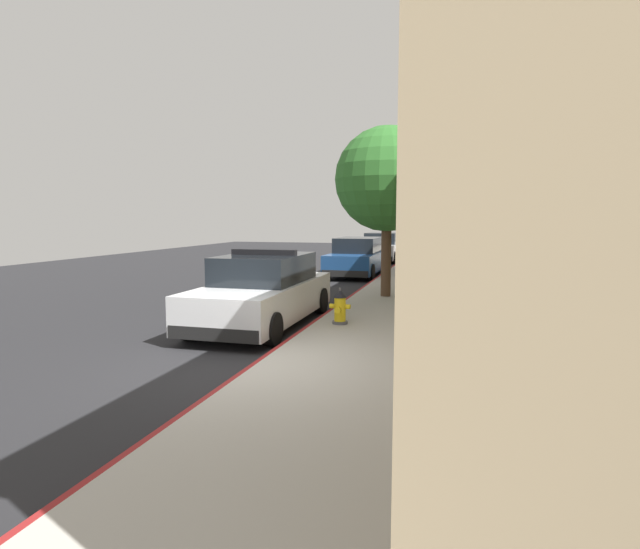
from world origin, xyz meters
name	(u,v)px	position (x,y,z in m)	size (l,w,h in m)	color
ground_plane	(245,286)	(-4.63, 10.00, -0.10)	(28.52, 60.00, 0.20)	#232326
sidewalk_pavement	(411,287)	(1.37, 10.00, 0.08)	(2.75, 60.00, 0.17)	#ADA89E
curb_painted_edge	(369,285)	(-0.04, 10.00, 0.08)	(0.08, 60.00, 0.17)	maroon
storefront_building	(576,210)	(5.50, 5.95, 2.55)	(5.76, 23.13, 5.07)	tan
police_cruiser	(263,292)	(-1.25, 3.31, 0.74)	(1.94, 4.84, 1.68)	white
parked_car_silver_ahead	(358,257)	(-1.17, 13.61, 0.74)	(1.94, 4.84, 1.56)	navy
parked_car_dark_far	(382,248)	(-1.24, 20.88, 0.74)	(1.94, 4.84, 1.56)	#B2B5BA
fire_hydrant	(340,307)	(0.55, 3.09, 0.52)	(0.44, 0.40, 0.76)	#4C4C51
street_tree	(387,180)	(0.92, 7.18, 3.43)	(2.90, 2.90, 4.72)	brown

